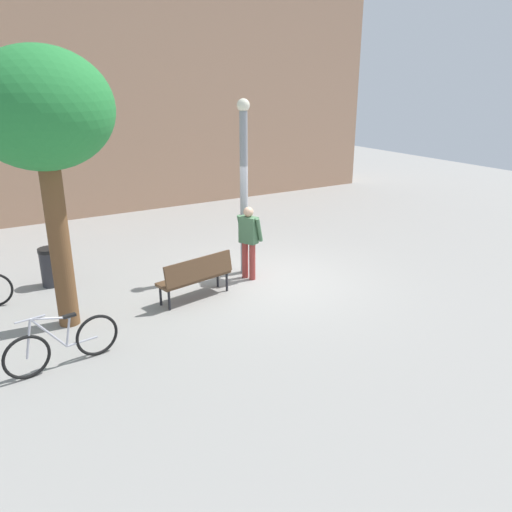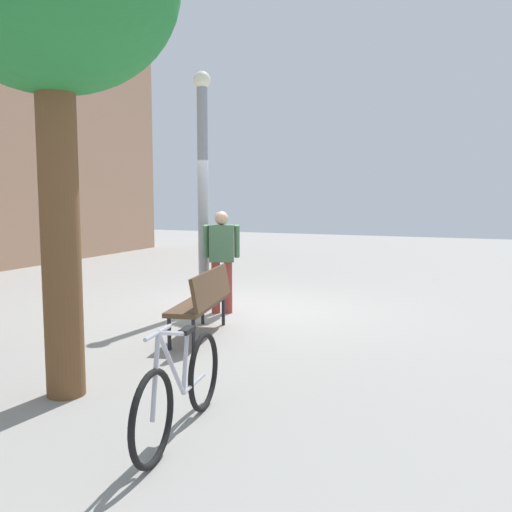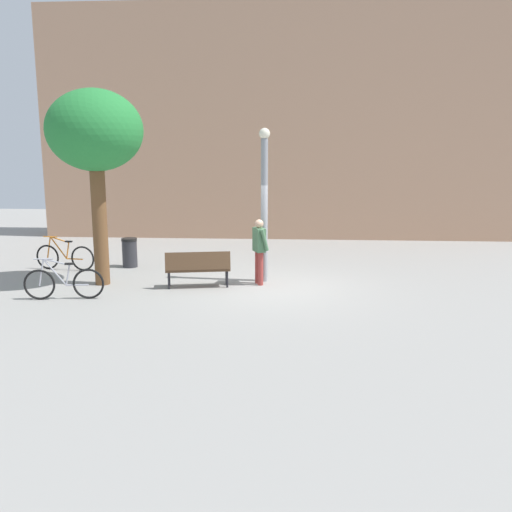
{
  "view_description": "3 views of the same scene",
  "coord_description": "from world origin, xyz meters",
  "px_view_note": "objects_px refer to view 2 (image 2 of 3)",
  "views": [
    {
      "loc": [
        -5.69,
        -9.01,
        4.32
      ],
      "look_at": [
        -0.49,
        -0.32,
        0.78
      ],
      "focal_mm": 35.74,
      "sensor_mm": 36.0,
      "label": 1
    },
    {
      "loc": [
        -8.49,
        -3.62,
        1.95
      ],
      "look_at": [
        -0.17,
        -0.2,
        0.95
      ],
      "focal_mm": 39.48,
      "sensor_mm": 36.0,
      "label": 2
    },
    {
      "loc": [
        0.55,
        -13.3,
        3.35
      ],
      "look_at": [
        -0.39,
        0.7,
        0.67
      ],
      "focal_mm": 38.59,
      "sensor_mm": 36.0,
      "label": 3
    }
  ],
  "objects_px": {
    "lamppost": "(203,182)",
    "bicycle_silver": "(181,389)",
    "person_by_lamppost": "(222,255)",
    "park_bench": "(204,298)"
  },
  "relations": [
    {
      "from": "park_bench",
      "to": "bicycle_silver",
      "type": "relative_size",
      "value": 0.92
    },
    {
      "from": "park_bench",
      "to": "lamppost",
      "type": "bearing_deg",
      "value": 27.64
    },
    {
      "from": "lamppost",
      "to": "park_bench",
      "type": "distance_m",
      "value": 2.41
    },
    {
      "from": "person_by_lamppost",
      "to": "park_bench",
      "type": "bearing_deg",
      "value": -163.07
    },
    {
      "from": "lamppost",
      "to": "person_by_lamppost",
      "type": "height_order",
      "value": "lamppost"
    },
    {
      "from": "lamppost",
      "to": "person_by_lamppost",
      "type": "xyz_separation_m",
      "value": [
        -0.1,
        -0.38,
        -1.18
      ]
    },
    {
      "from": "lamppost",
      "to": "person_by_lamppost",
      "type": "relative_size",
      "value": 2.35
    },
    {
      "from": "park_bench",
      "to": "person_by_lamppost",
      "type": "bearing_deg",
      "value": 16.93
    },
    {
      "from": "lamppost",
      "to": "bicycle_silver",
      "type": "bearing_deg",
      "value": -154.57
    },
    {
      "from": "lamppost",
      "to": "park_bench",
      "type": "height_order",
      "value": "lamppost"
    }
  ]
}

